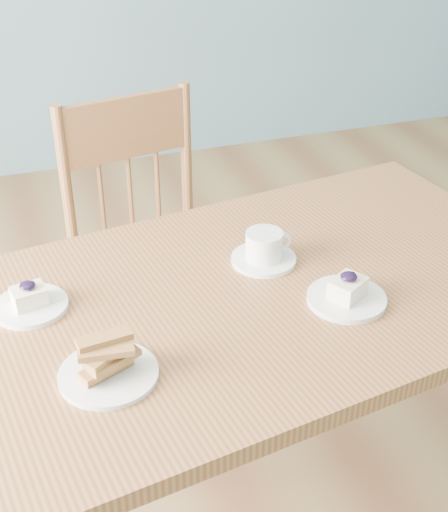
# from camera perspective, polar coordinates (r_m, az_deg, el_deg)

# --- Properties ---
(room) EXTENTS (5.01, 5.01, 2.71)m
(room) POSITION_cam_1_polar(r_m,az_deg,el_deg) (1.39, 11.01, 18.78)
(room) COLOR olive
(room) RESTS_ON ground
(dining_table) EXTENTS (1.51, 1.00, 0.75)m
(dining_table) POSITION_cam_1_polar(r_m,az_deg,el_deg) (1.63, 2.60, -4.70)
(dining_table) COLOR #976539
(dining_table) RESTS_ON ground
(dining_chair) EXTENTS (0.51, 0.50, 0.97)m
(dining_chair) POSITION_cam_1_polar(r_m,az_deg,el_deg) (2.21, -5.75, 0.06)
(dining_chair) COLOR #976539
(dining_chair) RESTS_ON ground
(cheesecake_plate_near) EXTENTS (0.17, 0.17, 0.07)m
(cheesecake_plate_near) POSITION_cam_1_polar(r_m,az_deg,el_deg) (1.55, 9.81, -3.03)
(cheesecake_plate_near) COLOR white
(cheesecake_plate_near) RESTS_ON dining_table
(cheesecake_plate_far) EXTENTS (0.16, 0.16, 0.07)m
(cheesecake_plate_far) POSITION_cam_1_polar(r_m,az_deg,el_deg) (1.57, -15.25, -3.56)
(cheesecake_plate_far) COLOR white
(cheesecake_plate_far) RESTS_ON dining_table
(coffee_cup) EXTENTS (0.15, 0.15, 0.08)m
(coffee_cup) POSITION_cam_1_polar(r_m,az_deg,el_deg) (1.66, 3.26, 0.54)
(coffee_cup) COLOR white
(coffee_cup) RESTS_ON dining_table
(biscotti_plate) EXTENTS (0.19, 0.19, 0.09)m
(biscotti_plate) POSITION_cam_1_polar(r_m,az_deg,el_deg) (1.35, -9.31, -8.57)
(biscotti_plate) COLOR white
(biscotti_plate) RESTS_ON dining_table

